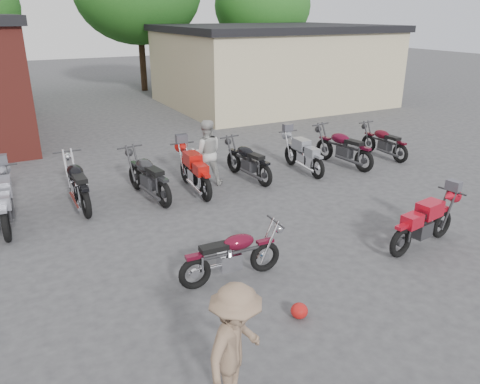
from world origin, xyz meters
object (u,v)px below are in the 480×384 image
vintage_motorcycle (233,252)px  row_bike_6 (303,153)px  row_bike_2 (77,181)px  row_bike_3 (148,174)px  row_bike_5 (248,159)px  sportbike (425,221)px  person_tan (236,349)px  row_bike_8 (384,140)px  person_light (206,153)px  row_bike_4 (194,169)px  row_bike_7 (343,146)px  row_bike_1 (4,199)px  helmet (299,311)px

vintage_motorcycle → row_bike_6: row_bike_6 is taller
row_bike_2 → row_bike_3: bearing=-100.1°
row_bike_5 → sportbike: bearing=-174.8°
person_tan → row_bike_8: 11.16m
row_bike_3 → sportbike: bearing=-150.4°
person_light → row_bike_8: size_ratio=0.94×
vintage_motorcycle → row_bike_5: size_ratio=0.92×
vintage_motorcycle → person_tan: (-1.24, -2.52, 0.29)m
person_light → row_bike_4: size_ratio=0.85×
row_bike_3 → row_bike_7: (5.98, -0.17, -0.00)m
sportbike → row_bike_4: row_bike_4 is taller
row_bike_6 → row_bike_8: row_bike_6 is taller
row_bike_5 → row_bike_1: bearing=85.3°
row_bike_2 → row_bike_4: 2.85m
row_bike_7 → helmet: bearing=126.4°
row_bike_1 → sportbike: bearing=-120.9°
row_bike_4 → sportbike: bearing=-147.9°
row_bike_3 → row_bike_5: (2.86, 0.08, -0.05)m
helmet → row_bike_6: 7.10m
row_bike_1 → row_bike_7: size_ratio=1.01×
row_bike_8 → row_bike_6: bearing=88.3°
row_bike_4 → row_bike_6: bearing=-86.6°
person_tan → row_bike_5: size_ratio=0.83×
sportbike → row_bike_4: size_ratio=0.92×
person_tan → row_bike_6: bearing=14.1°
row_bike_3 → row_bike_7: bearing=-100.2°
helmet → row_bike_1: row_bike_1 is taller
person_tan → row_bike_1: size_ratio=0.77×
helmet → row_bike_4: row_bike_4 is taller
row_bike_6 → row_bike_7: size_ratio=0.92×
person_tan → row_bike_7: 9.80m
vintage_motorcycle → person_tan: bearing=-114.0°
row_bike_6 → row_bike_4: bearing=92.7°
person_tan → row_bike_3: (1.12, 6.93, -0.20)m
helmet → row_bike_2: (-2.13, 6.12, 0.50)m
row_bike_4 → row_bike_5: (1.66, 0.20, -0.02)m
sportbike → row_bike_2: row_bike_2 is taller
row_bike_7 → row_bike_8: 1.72m
row_bike_8 → sportbike: bearing=141.7°
helmet → row_bike_4: size_ratio=0.13×
vintage_motorcycle → row_bike_3: row_bike_3 is taller
row_bike_5 → row_bike_6: (1.74, -0.16, -0.01)m
person_light → person_tan: size_ratio=1.07×
row_bike_4 → row_bike_2: bearing=85.1°
vintage_motorcycle → row_bike_7: size_ratio=0.86×
vintage_motorcycle → person_light: size_ratio=1.04×
row_bike_6 → row_bike_7: bearing=-91.6°
person_light → row_bike_1: bearing=23.8°
sportbike → row_bike_2: size_ratio=0.88×
person_tan → row_bike_2: 7.20m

